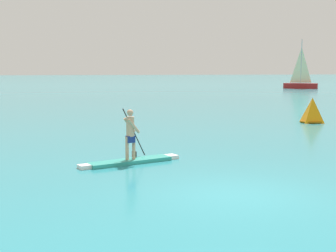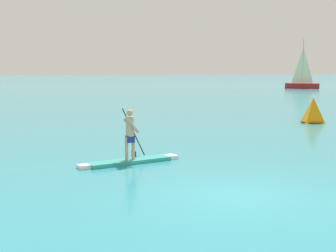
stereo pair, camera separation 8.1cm
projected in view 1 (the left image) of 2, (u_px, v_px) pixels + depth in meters
name	position (u px, v px, depth m)	size (l,w,h in m)	color
ground	(237.00, 194.00, 11.50)	(440.00, 440.00, 0.00)	teal
paddleboarder_mid_center	(131.00, 153.00, 15.23)	(3.43, 1.65, 1.79)	teal
race_marker_buoy	(312.00, 111.00, 26.67)	(1.54, 1.54, 1.44)	orange
sailboat_right_horizon	(301.00, 82.00, 72.39)	(4.97, 3.77, 7.58)	#A51E1E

